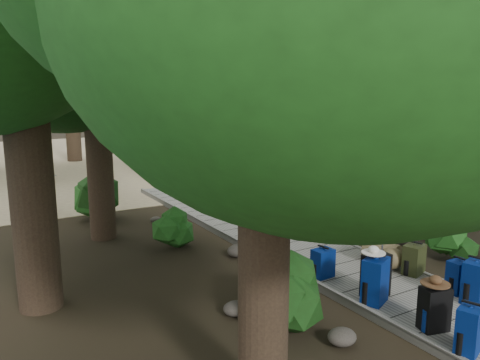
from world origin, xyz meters
TOP-DOWN VIEW (x-y plane):
  - ground at (0.00, 0.00)m, footprint 120.00×120.00m
  - sand_beach at (0.00, 16.00)m, footprint 40.00×22.00m
  - boardwalk at (0.00, 1.00)m, footprint 2.00×12.00m
  - backpack_left_a at (-0.76, -4.62)m, footprint 0.43×0.36m
  - backpack_left_b at (-0.62, -4.02)m, footprint 0.43×0.35m
  - backpack_left_c at (-0.68, -3.00)m, footprint 0.51×0.45m
  - backpack_left_d at (-0.70, -1.81)m, footprint 0.39×0.29m
  - backpack_right_b at (0.64, -3.80)m, footprint 0.47×0.38m
  - backpack_right_c at (0.75, -3.44)m, footprint 0.36×0.26m
  - backpack_right_d at (0.79, -2.54)m, footprint 0.46×0.38m
  - duffel_right_khaki at (0.70, -1.89)m, footprint 0.59×0.74m
  - suitcase_on_boardwalk at (-0.50, -2.85)m, footprint 0.45×0.25m
  - lone_suitcase_on_sand at (0.30, 7.80)m, footprint 0.43×0.25m
  - hat_brown at (-0.66, -4.04)m, footprint 0.39×0.39m
  - hat_white at (-0.70, -2.96)m, footprint 0.36×0.36m
  - kayak at (-3.43, 10.72)m, footprint 0.71×2.88m
  - sun_lounger at (3.08, 9.98)m, footprint 0.89×2.12m
  - tree_right_c at (3.11, 1.52)m, footprint 4.69×4.69m
  - tree_right_d at (5.14, 3.62)m, footprint 6.14×6.14m
  - tree_right_e at (4.38, 6.63)m, footprint 4.99×4.99m
  - tree_right_f at (6.25, 10.18)m, footprint 5.63×5.63m
  - tree_left_a at (-3.46, -4.07)m, footprint 4.49×4.49m
  - tree_left_c at (-3.34, 2.79)m, footprint 4.78×4.78m
  - tree_back_a at (-1.35, 15.63)m, footprint 5.69×5.69m
  - tree_back_b at (1.84, 15.45)m, footprint 5.65×5.65m
  - tree_back_c at (4.80, 16.13)m, footprint 4.85×4.85m
  - palm_right_a at (3.02, 6.25)m, footprint 4.05×4.05m
  - palm_right_b at (4.71, 11.53)m, footprint 4.66×4.66m
  - palm_right_c at (2.63, 12.08)m, footprint 4.68×4.68m
  - palm_left_a at (-4.48, 6.20)m, footprint 4.49×4.49m
  - rock_left_a at (-1.83, -3.52)m, footprint 0.40×0.36m
  - rock_left_b at (-2.63, -2.07)m, footprint 0.39×0.35m
  - rock_left_c at (-1.30, 0.11)m, footprint 0.46×0.41m
  - rock_left_d at (-1.86, 3.34)m, footprint 0.30×0.27m
  - rock_right_b at (2.23, -1.21)m, footprint 0.46×0.41m
  - rock_right_c at (1.38, 1.37)m, footprint 0.32×0.29m
  - rock_right_d at (3.19, 3.60)m, footprint 0.56×0.50m
  - shrub_left_a at (-2.15, -2.77)m, footprint 1.11×1.11m
  - shrub_left_b at (-2.26, 1.29)m, footprint 0.90×0.90m
  - shrub_left_c at (-3.16, 4.48)m, footprint 1.31×1.31m
  - shrub_right_a at (2.23, -2.27)m, footprint 0.86×0.86m
  - shrub_right_b at (2.77, 2.02)m, footprint 1.34×1.34m
  - shrub_right_c at (2.22, 5.85)m, footprint 0.86×0.86m

SIDE VIEW (x-z plane):
  - ground at x=0.00m, z-range 0.00..0.00m
  - sand_beach at x=0.00m, z-range 0.00..0.02m
  - boardwalk at x=0.00m, z-range 0.00..0.12m
  - rock_left_d at x=-1.86m, z-range 0.00..0.16m
  - rock_right_c at x=1.38m, z-range 0.00..0.18m
  - rock_left_b at x=-2.63m, z-range 0.00..0.21m
  - rock_left_a at x=-1.83m, z-range 0.00..0.22m
  - rock_left_c at x=-1.30m, z-range 0.00..0.25m
  - rock_right_b at x=2.23m, z-range 0.00..0.25m
  - rock_right_d at x=3.19m, z-range 0.00..0.31m
  - kayak at x=-3.43m, z-range 0.02..0.31m
  - duffel_right_khaki at x=0.70m, z-range 0.12..0.55m
  - sun_lounger at x=3.08m, z-range 0.02..0.68m
  - lone_suitcase_on_sand at x=0.30m, z-range 0.02..0.70m
  - shrub_right_a at x=2.23m, z-range 0.00..0.77m
  - shrub_right_c at x=2.22m, z-range 0.00..0.78m
  - backpack_left_d at x=-0.70m, z-range 0.12..0.68m
  - shrub_left_b at x=-2.26m, z-range 0.00..0.81m
  - backpack_right_c at x=0.75m, z-range 0.12..0.72m
  - backpack_right_d at x=0.79m, z-range 0.12..0.72m
  - backpack_left_b at x=-0.62m, z-range 0.12..0.80m
  - backpack_left_a at x=-0.76m, z-range 0.12..0.80m
  - suitcase_on_boardwalk at x=-0.50m, z-range 0.12..0.81m
  - backpack_right_b at x=0.64m, z-range 0.12..0.86m
  - shrub_left_a at x=-2.15m, z-range 0.00..1.00m
  - backpack_left_c at x=-0.68m, z-range 0.12..0.91m
  - shrub_left_c at x=-3.16m, z-range 0.00..1.18m
  - shrub_right_b at x=2.77m, z-range 0.00..1.21m
  - hat_brown at x=-0.66m, z-range 0.80..0.92m
  - hat_white at x=-0.70m, z-range 0.91..1.03m
  - palm_right_a at x=3.02m, z-range 0.00..6.91m
  - palm_left_a at x=-4.48m, z-range 0.00..7.15m
  - palm_right_c at x=2.63m, z-range 0.00..7.45m
  - tree_left_a at x=-3.46m, z-range 0.00..7.48m
  - tree_right_c at x=3.11m, z-range 0.00..8.12m
  - tree_left_c at x=-3.34m, z-range 0.00..8.32m
  - tree_back_c at x=4.80m, z-range 0.00..8.74m
  - tree_right_e at x=4.38m, z-range 0.00..8.98m
  - palm_right_b at x=4.71m, z-range 0.00..9.00m
  - tree_back_a at x=-1.35m, z-range 0.00..9.85m
  - tree_right_f at x=6.25m, z-range 0.00..10.05m
  - tree_back_b at x=1.84m, z-range 0.00..10.09m
  - tree_right_d at x=5.14m, z-range 0.00..11.25m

